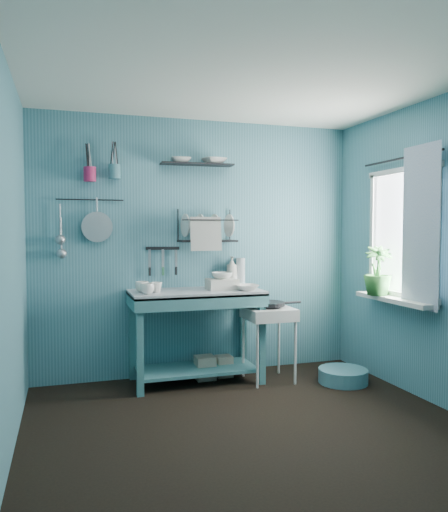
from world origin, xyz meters
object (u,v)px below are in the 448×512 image
object	(u,v)px
wash_tub	(222,284)
storage_tin_large	(205,368)
floor_basin	(343,376)
colander	(97,227)
potted_plant	(378,270)
mug_left	(147,289)
water_bottle	(241,272)
soap_bottle	(232,271)
utensil_cup_magenta	(90,174)
mug_right	(142,287)
frying_pan	(269,304)
storage_tin_small	(224,366)
work_counter	(196,336)
utensil_cup_teal	(114,172)
dish_rack	(207,225)
mug_mid	(157,287)
hotplate_stand	(269,344)

from	to	relation	value
wash_tub	storage_tin_large	bearing A→B (deg)	154.98
floor_basin	colander	bearing A→B (deg)	162.53
potted_plant	floor_basin	xyz separation A→B (m)	(-0.27, 0.14, -0.99)
mug_left	water_bottle	world-z (taller)	water_bottle
soap_bottle	utensil_cup_magenta	world-z (taller)	utensil_cup_magenta
mug_right	wash_tub	size ratio (longest dim) A/B	0.44
soap_bottle	frying_pan	distance (m)	0.53
utensil_cup_magenta	frying_pan	bearing A→B (deg)	-13.04
frying_pan	storage_tin_small	distance (m)	0.77
mug_left	wash_tub	xyz separation A→B (m)	(0.73, 0.14, 0.00)
potted_plant	floor_basin	bearing A→B (deg)	152.66
mug_left	utensil_cup_magenta	world-z (taller)	utensil_cup_magenta
work_counter	mug_right	xyz separation A→B (m)	(-0.50, 0.00, 0.48)
utensil_cup_teal	storage_tin_small	size ratio (longest dim) A/B	0.65
dish_rack	frying_pan	bearing A→B (deg)	-30.49
soap_bottle	storage_tin_large	size ratio (longest dim) A/B	1.36
mug_mid	dish_rack	world-z (taller)	dish_rack
dish_rack	storage_tin_large	world-z (taller)	dish_rack
work_counter	mug_mid	xyz separation A→B (m)	(-0.38, -0.06, 0.48)
utensil_cup_magenta	dish_rack	bearing A→B (deg)	-2.63
soap_bottle	floor_basin	xyz separation A→B (m)	(0.88, -0.65, -0.95)
work_counter	mug_left	xyz separation A→B (m)	(-0.48, -0.16, 0.48)
utensil_cup_magenta	potted_plant	xyz separation A→B (m)	(2.50, -0.79, -0.87)
potted_plant	mug_left	bearing A→B (deg)	168.09
work_counter	frying_pan	xyz separation A→B (m)	(0.67, -0.17, 0.30)
wash_tub	utensil_cup_teal	size ratio (longest dim) A/B	2.15
mug_mid	mug_left	bearing A→B (deg)	-135.00
mug_mid	potted_plant	size ratio (longest dim) A/B	0.22
utensil_cup_magenta	colander	xyz separation A→B (m)	(0.06, 0.03, -0.48)
mug_mid	storage_tin_large	xyz separation A→B (m)	(0.48, 0.11, -0.80)
work_counter	water_bottle	size ratio (longest dim) A/B	4.36
mug_right	utensil_cup_teal	xyz separation A→B (m)	(-0.22, 0.20, 1.05)
storage_tin_small	potted_plant	bearing A→B (deg)	-27.97
dish_rack	storage_tin_small	size ratio (longest dim) A/B	2.75
hotplate_stand	potted_plant	distance (m)	1.22
dish_rack	utensil_cup_magenta	size ratio (longest dim) A/B	4.23
work_counter	potted_plant	world-z (taller)	potted_plant
wash_tub	storage_tin_small	world-z (taller)	wash_tub
water_bottle	dish_rack	distance (m)	0.60
potted_plant	mug_right	bearing A→B (deg)	164.02
potted_plant	utensil_cup_teal	bearing A→B (deg)	160.86
water_bottle	work_counter	bearing A→B (deg)	-157.07
mug_mid	utensil_cup_magenta	size ratio (longest dim) A/B	0.77
frying_pan	colander	xyz separation A→B (m)	(-1.54, 0.40, 0.72)
colander	storage_tin_small	xyz separation A→B (m)	(1.17, -0.15, -1.35)
hotplate_stand	storage_tin_small	xyz separation A→B (m)	(-0.37, 0.25, -0.25)
soap_bottle	storage_tin_small	xyz separation A→B (m)	(-0.12, -0.12, -0.91)
dish_rack	floor_basin	world-z (taller)	dish_rack
work_counter	colander	xyz separation A→B (m)	(-0.87, 0.23, 1.02)
mug_right	dish_rack	world-z (taller)	dish_rack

